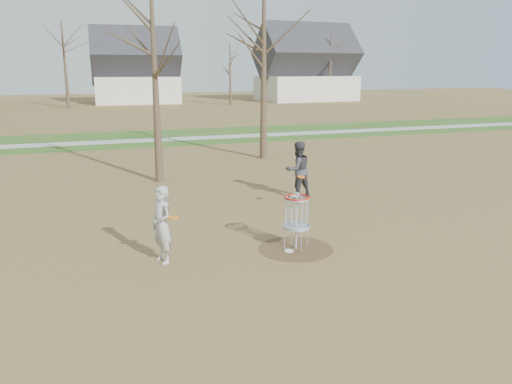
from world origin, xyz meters
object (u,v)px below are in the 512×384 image
Objects in this scene: player_standing at (162,225)px; disc_grounded at (289,251)px; player_throwing at (298,170)px; disc_golf_basket at (297,212)px.

player_standing reaches higher than disc_grounded.
player_standing is 6.74m from player_throwing.
player_throwing is 4.97m from disc_golf_basket.
disc_grounded is at bearing 55.22° from player_throwing.
player_standing is at bearing 176.15° from disc_golf_basket.
disc_grounded is at bearing -153.49° from disc_golf_basket.
disc_grounded is (2.91, -0.33, -0.85)m from player_standing.
disc_golf_basket is at bearing 26.51° from disc_grounded.
player_throwing reaches higher than player_standing.
disc_golf_basket is (3.15, -0.21, 0.04)m from player_standing.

